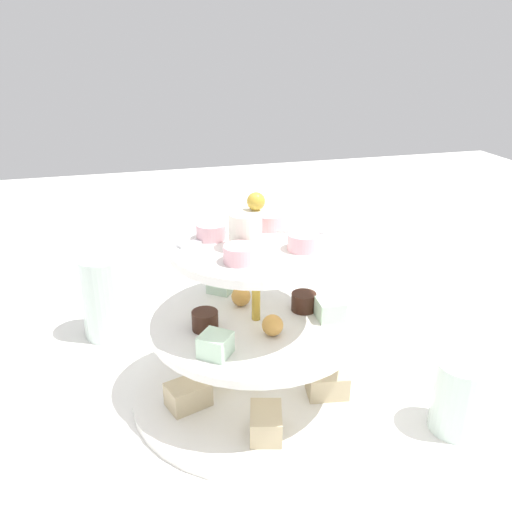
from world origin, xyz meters
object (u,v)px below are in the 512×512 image
butter_knife_left (327,290)px  water_glass_mid_back (460,396)px  tiered_serving_stand (256,338)px  water_glass_tall_right (105,297)px

butter_knife_left → water_glass_mid_back: size_ratio=1.97×
tiered_serving_stand → butter_knife_left: (-0.19, -0.24, -0.08)m
tiered_serving_stand → butter_knife_left: tiered_serving_stand is taller
water_glass_tall_right → water_glass_mid_back: size_ratio=1.43×
water_glass_tall_right → water_glass_mid_back: (-0.38, 0.32, -0.02)m
tiered_serving_stand → water_glass_mid_back: 0.24m
tiered_serving_stand → butter_knife_left: bearing=-128.5°
tiered_serving_stand → water_glass_mid_back: (-0.20, 0.12, -0.04)m
water_glass_tall_right → butter_knife_left: water_glass_tall_right is taller
butter_knife_left → water_glass_mid_back: bearing=132.3°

